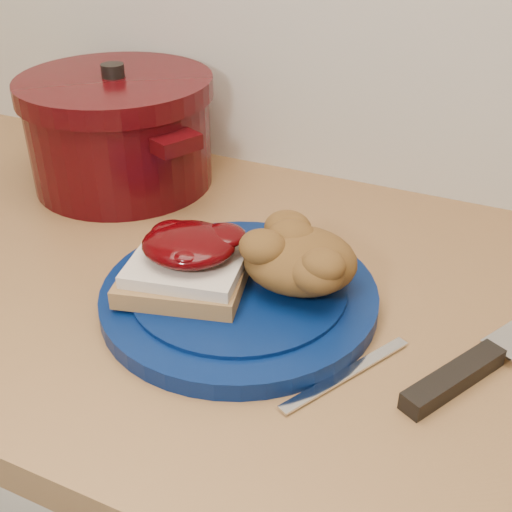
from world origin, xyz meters
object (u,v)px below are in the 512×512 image
at_px(plate, 239,296).
at_px(pepper_grinder, 62,114).
at_px(dutch_oven, 120,130).
at_px(butter_knife, 347,374).
at_px(chef_knife, 484,359).

relative_size(plate, pepper_grinder, 2.16).
bearing_deg(dutch_oven, butter_knife, -31.72).
height_order(butter_knife, dutch_oven, dutch_oven).
bearing_deg(dutch_oven, pepper_grinder, 163.46).
relative_size(butter_knife, dutch_oven, 0.44).
bearing_deg(butter_knife, dutch_oven, 86.08).
bearing_deg(plate, butter_knife, -23.34).
bearing_deg(butter_knife, plate, 94.46).
bearing_deg(pepper_grinder, dutch_oven, -16.54).
distance_m(chef_knife, pepper_grinder, 0.70).
bearing_deg(butter_knife, pepper_grinder, 89.46).
relative_size(chef_knife, pepper_grinder, 2.20).
xyz_separation_m(plate, dutch_oven, (-0.28, 0.20, 0.07)).
distance_m(chef_knife, dutch_oven, 0.56).
distance_m(plate, dutch_oven, 0.35).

